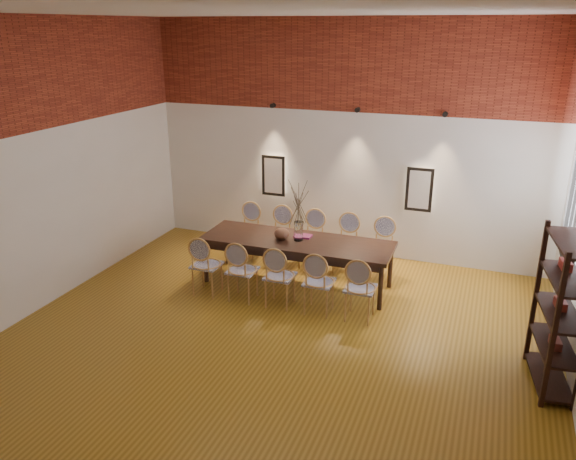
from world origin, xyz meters
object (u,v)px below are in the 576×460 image
(chair_far_c, at_px, (312,240))
(chair_far_e, at_px, (382,249))
(book, at_px, (303,236))
(vase, at_px, (298,231))
(chair_far_b, at_px, (279,236))
(chair_far_d, at_px, (346,245))
(dining_table, at_px, (297,262))
(chair_near_d, at_px, (319,282))
(chair_near_b, at_px, (242,270))
(chair_near_e, at_px, (360,288))
(bowl, at_px, (282,234))
(chair_far_a, at_px, (247,232))
(shelving_rack, at_px, (560,313))
(chair_near_c, at_px, (280,276))
(chair_near_a, at_px, (207,265))

(chair_far_c, distance_m, chair_far_e, 1.18)
(book, bearing_deg, vase, -97.21)
(chair_far_c, relative_size, chair_far_e, 1.00)
(chair_far_b, bearing_deg, chair_far_d, 180.00)
(dining_table, distance_m, chair_near_d, 0.96)
(chair_near_b, xyz_separation_m, chair_far_c, (0.57, 1.51, 0.00))
(chair_near_e, bearing_deg, bowl, 153.53)
(chair_near_b, relative_size, chair_far_d, 1.00)
(dining_table, distance_m, chair_far_a, 1.40)
(dining_table, relative_size, shelving_rack, 1.64)
(chair_near_d, height_order, chair_near_e, same)
(bowl, bearing_deg, book, 37.50)
(chair_far_e, xyz_separation_m, bowl, (-1.40, -0.82, 0.37))
(dining_table, height_order, chair_far_d, chair_far_d)
(chair_near_c, bearing_deg, chair_near_b, -180.00)
(chair_near_a, distance_m, chair_far_a, 1.51)
(chair_near_c, height_order, chair_far_c, same)
(chair_near_c, bearing_deg, chair_far_c, 90.00)
(chair_near_c, relative_size, chair_far_d, 1.00)
(vase, bearing_deg, dining_table, -179.33)
(chair_near_e, bearing_deg, chair_far_b, 139.55)
(chair_far_b, bearing_deg, chair_near_c, 111.36)
(chair_far_a, bearing_deg, bowl, 139.61)
(chair_far_d, bearing_deg, chair_near_c, 68.64)
(dining_table, distance_m, chair_far_c, 0.76)
(chair_far_a, bearing_deg, chair_far_b, 180.00)
(chair_far_d, relative_size, vase, 3.13)
(chair_far_a, bearing_deg, chair_far_c, 180.00)
(vase, bearing_deg, chair_far_e, 33.73)
(chair_far_b, height_order, chair_far_c, same)
(chair_far_c, bearing_deg, shelving_rack, 147.79)
(chair_near_d, relative_size, chair_far_b, 1.00)
(chair_near_d, distance_m, chair_far_b, 1.91)
(chair_far_d, xyz_separation_m, bowl, (-0.81, -0.81, 0.37))
(chair_far_d, bearing_deg, vase, 52.99)
(chair_near_b, distance_m, bowl, 0.87)
(chair_near_e, height_order, book, chair_near_e)
(chair_far_b, relative_size, vase, 3.13)
(chair_far_b, distance_m, chair_far_e, 1.77)
(chair_near_b, xyz_separation_m, chair_far_e, (1.75, 1.53, 0.00))
(chair_near_a, xyz_separation_m, chair_far_c, (1.16, 1.52, 0.00))
(dining_table, xyz_separation_m, chair_far_d, (0.58, 0.76, 0.09))
(chair_near_c, xyz_separation_m, chair_far_d, (0.57, 1.51, 0.00))
(book, bearing_deg, chair_near_a, -142.62)
(chair_far_e, distance_m, bowl, 1.67)
(chair_near_e, xyz_separation_m, chair_far_e, (-0.02, 1.51, 0.00))
(vase, xyz_separation_m, bowl, (-0.25, -0.05, -0.06))
(chair_far_b, distance_m, chair_far_c, 0.59)
(chair_near_e, bearing_deg, chair_far_a, 147.41)
(chair_far_d, xyz_separation_m, vase, (-0.56, -0.76, 0.43))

